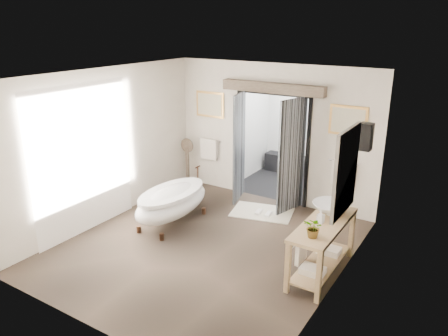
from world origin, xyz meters
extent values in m
plane|color=brown|center=(0.00, 0.00, 0.00)|extent=(5.00, 5.00, 0.00)
cube|color=beige|center=(0.00, -2.50, 1.45)|extent=(4.50, 0.02, 2.90)
cube|color=beige|center=(-2.25, 0.00, 1.45)|extent=(0.02, 5.00, 2.90)
cube|color=beige|center=(2.25, 0.00, 1.45)|extent=(0.02, 5.00, 2.90)
cube|color=beige|center=(-1.52, 2.50, 1.45)|extent=(1.45, 0.02, 2.90)
cube|color=beige|center=(1.52, 2.50, 1.45)|extent=(1.45, 0.02, 2.90)
cube|color=beige|center=(0.00, 2.50, 2.60)|extent=(1.60, 0.02, 0.60)
cube|color=silver|center=(0.00, 0.00, 2.90)|extent=(4.50, 5.00, 0.02)
cube|color=white|center=(-2.20, -0.60, 1.35)|extent=(0.02, 2.20, 2.70)
cube|color=slate|center=(2.23, 0.25, 1.70)|extent=(0.05, 0.95, 1.25)
cube|color=silver|center=(2.19, 0.25, 1.70)|extent=(0.01, 0.80, 1.10)
cube|color=black|center=(2.13, 1.55, 1.90)|extent=(0.20, 0.20, 0.45)
sphere|color=#FFCC8C|center=(2.13, 1.55, 1.90)|extent=(0.10, 0.10, 0.10)
cube|color=black|center=(0.00, 3.50, 0.01)|extent=(2.20, 2.00, 0.01)
cube|color=silver|center=(0.00, 3.50, 2.50)|extent=(2.20, 2.00, 0.02)
cube|color=white|center=(0.00, 4.50, 1.25)|extent=(2.20, 0.02, 2.50)
cube|color=white|center=(-1.10, 3.50, 1.25)|extent=(0.02, 2.00, 2.50)
cube|color=white|center=(1.10, 3.50, 1.25)|extent=(0.02, 2.00, 2.50)
cube|color=black|center=(0.00, 4.32, 0.23)|extent=(2.00, 0.35, 0.45)
cylinder|color=silver|center=(-0.40, 4.47, 1.60)|extent=(0.40, 0.03, 0.40)
cylinder|color=silver|center=(0.40, 4.47, 1.60)|extent=(0.40, 0.03, 0.40)
cube|color=black|center=(-0.80, 2.50, 1.15)|extent=(0.07, 0.10, 2.30)
cube|color=black|center=(0.80, 2.50, 1.15)|extent=(0.07, 0.10, 2.30)
cube|color=black|center=(0.00, 2.50, 2.30)|extent=(1.67, 0.10, 0.07)
cube|color=black|center=(-0.60, 2.15, 1.15)|extent=(0.24, 0.78, 2.30)
cube|color=black|center=(0.60, 2.15, 1.15)|extent=(0.24, 0.78, 2.30)
cube|color=brown|center=(0.00, 2.40, 2.42)|extent=(2.20, 0.20, 0.20)
cube|color=gold|center=(-1.55, 2.48, 1.92)|extent=(0.72, 0.03, 0.57)
cube|color=beige|center=(-1.55, 2.46, 1.92)|extent=(0.62, 0.01, 0.47)
cube|color=gold|center=(1.55, 2.48, 1.92)|extent=(0.72, 0.03, 0.57)
cube|color=beige|center=(1.55, 2.46, 1.92)|extent=(0.62, 0.01, 0.47)
cylinder|color=silver|center=(-1.55, 2.44, 1.12)|extent=(0.60, 0.02, 0.02)
cube|color=silver|center=(-1.55, 2.42, 0.90)|extent=(0.42, 0.08, 0.48)
cylinder|color=silver|center=(1.55, 2.44, 1.12)|extent=(0.60, 0.02, 0.02)
cube|color=silver|center=(1.55, 2.42, 0.90)|extent=(0.42, 0.08, 0.48)
cylinder|color=#3A2317|center=(-1.32, -0.24, 0.07)|extent=(0.09, 0.09, 0.13)
cylinder|color=#3A2317|center=(-0.78, -0.24, 0.07)|extent=(0.09, 0.09, 0.13)
cylinder|color=#3A2317|center=(-1.32, 1.07, 0.07)|extent=(0.09, 0.09, 0.13)
cylinder|color=#3A2317|center=(-0.78, 1.07, 0.07)|extent=(0.09, 0.09, 0.13)
ellipsoid|color=white|center=(-1.05, 0.42, 0.42)|extent=(0.83, 1.85, 0.59)
cylinder|color=#3A2317|center=(-1.05, 1.26, 0.78)|extent=(0.03, 0.03, 0.24)
cube|color=tan|center=(1.75, -0.49, 0.42)|extent=(0.07, 0.07, 0.85)
cube|color=tan|center=(2.21, -0.49, 0.42)|extent=(0.07, 0.07, 0.85)
cube|color=tan|center=(1.75, 0.99, 0.42)|extent=(0.07, 0.07, 0.85)
cube|color=tan|center=(2.21, 0.99, 0.42)|extent=(0.07, 0.07, 0.85)
cube|color=tan|center=(1.98, 0.25, 0.82)|extent=(0.55, 1.60, 0.05)
cube|color=tan|center=(1.98, 0.25, 0.16)|extent=(0.45, 1.50, 0.03)
cylinder|color=silver|center=(1.71, 0.25, 0.60)|extent=(0.02, 1.40, 0.02)
cube|color=silver|center=(1.71, 0.10, 0.40)|extent=(0.06, 0.34, 0.42)
cube|color=silver|center=(1.98, -0.10, 0.23)|extent=(0.35, 0.25, 0.10)
cube|color=silver|center=(1.98, 0.60, 0.23)|extent=(0.35, 0.25, 0.10)
cube|color=brown|center=(-2.01, 2.20, 0.04)|extent=(0.22, 0.22, 0.08)
cylinder|color=brown|center=(-2.01, 2.20, 0.50)|extent=(0.09, 0.09, 0.84)
cylinder|color=silver|center=(-2.01, 2.22, 0.97)|extent=(0.30, 0.02, 0.30)
cylinder|color=brown|center=(-2.01, 2.20, 0.97)|extent=(0.34, 0.01, 0.34)
cube|color=beige|center=(0.19, 1.75, 0.01)|extent=(1.36, 1.06, 0.01)
cube|color=white|center=(0.15, 1.67, 0.04)|extent=(0.12, 0.25, 0.05)
cube|color=white|center=(0.37, 1.67, 0.04)|extent=(0.12, 0.25, 0.05)
imported|color=white|center=(1.95, 0.58, 0.95)|extent=(0.72, 0.72, 0.20)
imported|color=gray|center=(2.01, -0.28, 1.00)|extent=(0.31, 0.28, 0.30)
imported|color=gray|center=(1.92, 0.22, 0.95)|extent=(0.10, 0.11, 0.20)
imported|color=gray|center=(1.96, 0.81, 0.94)|extent=(0.19, 0.19, 0.18)
camera|label=1|loc=(3.84, -5.50, 3.70)|focal=35.00mm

